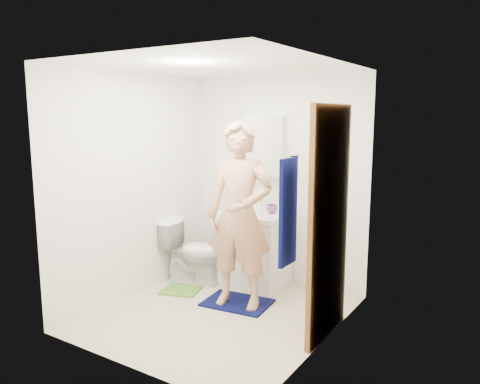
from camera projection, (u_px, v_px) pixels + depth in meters
name	position (u px, v px, depth m)	size (l,w,h in m)	color
floor	(219.00, 314.00, 4.66)	(2.20, 2.40, 0.02)	beige
ceiling	(217.00, 65.00, 4.27)	(2.20, 2.40, 0.02)	white
wall_back	(278.00, 180.00, 5.47)	(2.20, 0.02, 2.40)	white
wall_front	(124.00, 218.00, 3.46)	(2.20, 0.02, 2.40)	white
wall_left	(134.00, 186.00, 5.05)	(0.02, 2.40, 2.40)	white
wall_right	(328.00, 207.00, 3.87)	(0.02, 2.40, 2.40)	white
vanity_cabinet	(254.00, 250.00, 5.43)	(0.75, 0.55, 0.80)	white
countertop	(254.00, 215.00, 5.37)	(0.79, 0.59, 0.05)	white
sink_basin	(254.00, 213.00, 5.36)	(0.40, 0.40, 0.03)	white
faucet	(262.00, 205.00, 5.50)	(0.03, 0.03, 0.12)	silver
medicine_cabinet	(264.00, 146.00, 5.43)	(0.50, 0.12, 0.70)	white
mirror_panel	(261.00, 146.00, 5.37)	(0.46, 0.01, 0.66)	white
door	(329.00, 224.00, 4.05)	(0.05, 0.80, 2.05)	brown
door_knob	(309.00, 240.00, 3.82)	(0.07, 0.07, 0.07)	gold
towel	(288.00, 212.00, 3.43)	(0.03, 0.24, 0.80)	#060B3E
towel_hook	(294.00, 155.00, 3.34)	(0.02, 0.02, 0.06)	silver
toilet	(194.00, 251.00, 5.49)	(0.42, 0.74, 0.75)	white
bath_mat	(237.00, 303.00, 4.90)	(0.68, 0.48, 0.02)	#060B3E
green_rug	(181.00, 290.00, 5.25)	(0.40, 0.34, 0.02)	#5B9130
soap_dispenser	(238.00, 203.00, 5.40)	(0.09, 0.09, 0.20)	#B26353
toothbrush_cup	(272.00, 209.00, 5.32)	(0.12, 0.12, 0.10)	#7F4291
man	(240.00, 215.00, 4.67)	(0.69, 0.45, 1.88)	tan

